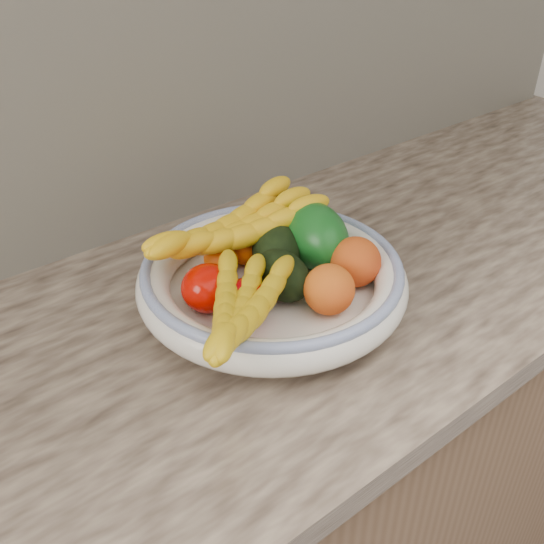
{
  "coord_description": "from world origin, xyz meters",
  "views": [
    {
      "loc": [
        -0.45,
        1.09,
        1.44
      ],
      "look_at": [
        0.0,
        1.66,
        0.96
      ],
      "focal_mm": 40.0,
      "sensor_mm": 36.0,
      "label": 1
    }
  ],
  "objects": [
    {
      "name": "peach_right",
      "position": [
        0.1,
        1.6,
        0.97
      ],
      "size": [
        0.1,
        0.1,
        0.07
      ],
      "primitive_type": "ellipsoid",
      "rotation": [
        0.0,
        0.0,
        0.35
      ],
      "color": "orange",
      "rests_on": "fruit_bowl"
    },
    {
      "name": "banana_bunch_back",
      "position": [
        -0.01,
        1.74,
        0.99
      ],
      "size": [
        0.32,
        0.13,
        0.09
      ],
      "primitive_type": null,
      "rotation": [
        0.0,
        0.0,
        0.04
      ],
      "color": "yellow",
      "rests_on": "fruit_bowl"
    },
    {
      "name": "clementine_back_right",
      "position": [
        0.03,
        1.78,
        0.95
      ],
      "size": [
        0.06,
        0.06,
        0.05
      ],
      "primitive_type": "ellipsoid",
      "rotation": [
        0.0,
        0.0,
        0.12
      ],
      "color": "orange",
      "rests_on": "fruit_bowl"
    },
    {
      "name": "fruit_bowl",
      "position": [
        0.0,
        1.66,
        0.95
      ],
      "size": [
        0.39,
        0.39,
        0.08
      ],
      "color": "white",
      "rests_on": "kitchen_counter"
    },
    {
      "name": "tomato_near_left",
      "position": [
        -0.07,
        1.62,
        0.96
      ],
      "size": [
        0.08,
        0.08,
        0.06
      ],
      "primitive_type": "ellipsoid",
      "rotation": [
        0.0,
        0.0,
        -0.14
      ],
      "color": "#A30003",
      "rests_on": "fruit_bowl"
    },
    {
      "name": "peach_front",
      "position": [
        0.03,
        1.57,
        0.97
      ],
      "size": [
        0.08,
        0.08,
        0.07
      ],
      "primitive_type": "ellipsoid",
      "rotation": [
        0.0,
        0.0,
        -0.13
      ],
      "color": "orange",
      "rests_on": "fruit_bowl"
    },
    {
      "name": "banana_bunch_front",
      "position": [
        -0.11,
        1.58,
        0.98
      ],
      "size": [
        0.27,
        0.25,
        0.07
      ],
      "primitive_type": null,
      "rotation": [
        0.0,
        0.0,
        0.73
      ],
      "color": "yellow",
      "rests_on": "fruit_bowl"
    },
    {
      "name": "clementine_back_mid",
      "position": [
        0.01,
        1.74,
        0.95
      ],
      "size": [
        0.07,
        0.07,
        0.05
      ],
      "primitive_type": "ellipsoid",
      "rotation": [
        0.0,
        0.0,
        -0.42
      ],
      "color": "#FE5605",
      "rests_on": "fruit_bowl"
    },
    {
      "name": "kitchen_counter",
      "position": [
        0.0,
        1.69,
        0.46
      ],
      "size": [
        2.44,
        0.66,
        1.4
      ],
      "color": "brown",
      "rests_on": "ground"
    },
    {
      "name": "green_mango",
      "position": [
        0.1,
        1.68,
        0.98
      ],
      "size": [
        0.14,
        0.16,
        0.12
      ],
      "primitive_type": "ellipsoid",
      "rotation": [
        0.0,
        0.31,
        -0.19
      ],
      "color": "#0F5016",
      "rests_on": "fruit_bowl"
    },
    {
      "name": "avocado_right",
      "position": [
        0.04,
        1.7,
        0.96
      ],
      "size": [
        0.13,
        0.13,
        0.08
      ],
      "primitive_type": "ellipsoid",
      "rotation": [
        0.0,
        0.0,
        -0.68
      ],
      "color": "black",
      "rests_on": "fruit_bowl"
    },
    {
      "name": "tomato_left",
      "position": [
        -0.1,
        1.68,
        0.96
      ],
      "size": [
        0.1,
        0.1,
        0.07
      ],
      "primitive_type": "ellipsoid",
      "rotation": [
        0.0,
        0.0,
        -0.41
      ],
      "color": "#C40900",
      "rests_on": "fruit_bowl"
    },
    {
      "name": "clementine_back_left",
      "position": [
        -0.03,
        1.74,
        0.95
      ],
      "size": [
        0.07,
        0.07,
        0.05
      ],
      "primitive_type": "ellipsoid",
      "rotation": [
        0.0,
        0.0,
        -0.4
      ],
      "color": "#FF5D05",
      "rests_on": "fruit_bowl"
    },
    {
      "name": "avocado_center",
      "position": [
        0.0,
        1.64,
        0.96
      ],
      "size": [
        0.07,
        0.1,
        0.07
      ],
      "primitive_type": "ellipsoid",
      "rotation": [
        0.0,
        0.0,
        -0.04
      ],
      "color": "black",
      "rests_on": "fruit_bowl"
    }
  ]
}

